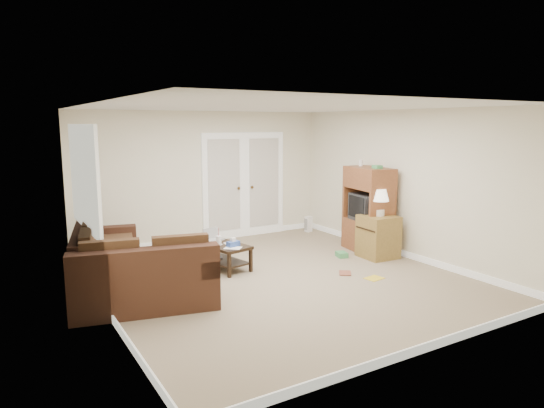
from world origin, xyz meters
TOP-DOWN VIEW (x-y plane):
  - floor at (0.00, 0.00)m, footprint 5.50×5.50m
  - ceiling at (0.00, 0.00)m, footprint 5.00×5.50m
  - wall_left at (-2.50, 0.00)m, footprint 0.02×5.50m
  - wall_right at (2.50, 0.00)m, footprint 0.02×5.50m
  - wall_back at (0.00, 2.75)m, footprint 5.00×0.02m
  - wall_front at (0.00, -2.75)m, footprint 5.00×0.02m
  - baseboards at (0.00, 0.00)m, footprint 5.00×5.50m
  - french_doors at (0.85, 2.71)m, footprint 1.80×0.05m
  - window_left at (-2.46, 1.00)m, footprint 0.05×1.92m
  - sectional_sofa at (-2.12, 0.59)m, footprint 1.92×2.98m
  - coffee_table at (-0.50, 0.93)m, footprint 0.69×1.07m
  - tv_armoire at (2.20, 0.55)m, footprint 0.66×1.01m
  - side_cabinet at (2.07, 0.13)m, footprint 0.58×0.58m
  - space_heater at (2.20, 2.38)m, footprint 0.15×0.13m
  - floor_magazine at (1.22, -0.71)m, footprint 0.30×0.25m
  - floor_greenbox at (1.55, 0.46)m, footprint 0.22×0.25m
  - floor_book at (0.93, -0.26)m, footprint 0.29×0.30m

SIDE VIEW (x-z plane):
  - floor at x=0.00m, z-range 0.00..0.00m
  - floor_magazine at x=1.22m, z-range 0.00..0.01m
  - floor_book at x=0.93m, z-range 0.00..0.02m
  - floor_greenbox at x=1.55m, z-range 0.00..0.09m
  - baseboards at x=0.00m, z-range 0.00..0.10m
  - space_heater at x=2.20m, z-range 0.00..0.33m
  - coffee_table at x=-0.50m, z-range -0.12..0.56m
  - sectional_sofa at x=-2.12m, z-range -0.09..0.73m
  - side_cabinet at x=2.07m, z-range -0.17..1.02m
  - tv_armoire at x=2.20m, z-range -0.05..1.57m
  - french_doors at x=0.85m, z-range -0.03..2.10m
  - wall_left at x=-2.50m, z-range 0.00..2.50m
  - wall_right at x=2.50m, z-range 0.00..2.50m
  - wall_back at x=0.00m, z-range 0.00..2.50m
  - wall_front at x=0.00m, z-range 0.00..2.50m
  - window_left at x=-2.46m, z-range 0.84..2.26m
  - ceiling at x=0.00m, z-range 2.49..2.51m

